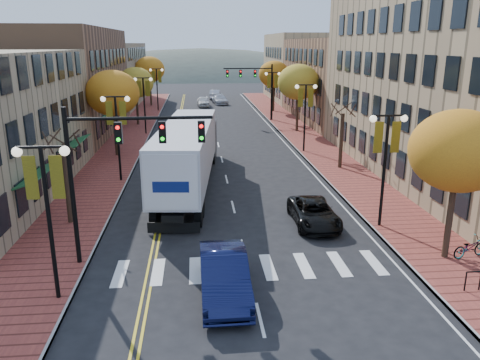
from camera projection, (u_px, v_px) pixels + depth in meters
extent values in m
plane|color=black|center=(253.00, 291.00, 18.56)|extent=(200.00, 200.00, 0.00)
cube|color=brown|center=(130.00, 137.00, 48.78)|extent=(4.00, 85.00, 0.15)
cube|color=brown|center=(300.00, 134.00, 50.41)|extent=(4.00, 85.00, 0.15)
cube|color=brown|center=(55.00, 82.00, 49.88)|extent=(12.00, 24.00, 11.00)
cube|color=#9E8966|center=(100.00, 74.00, 73.97)|extent=(12.00, 26.00, 9.50)
cube|color=brown|center=(359.00, 80.00, 58.96)|extent=(15.00, 24.00, 10.00)
cube|color=#9E8966|center=(316.00, 67.00, 79.84)|extent=(15.00, 20.00, 11.00)
cylinder|color=#382619|center=(67.00, 185.00, 24.76)|extent=(0.28, 0.28, 4.20)
cylinder|color=#382619|center=(115.00, 127.00, 39.95)|extent=(0.28, 0.28, 4.90)
ellipsoid|color=orange|center=(113.00, 93.00, 39.15)|extent=(4.48, 4.48, 3.81)
cylinder|color=#382619|center=(137.00, 105.00, 55.29)|extent=(0.28, 0.28, 4.55)
ellipsoid|color=gold|center=(136.00, 82.00, 54.54)|extent=(4.16, 4.16, 3.54)
cylinder|color=#382619|center=(151.00, 89.00, 72.41)|extent=(0.28, 0.28, 5.04)
ellipsoid|color=orange|center=(149.00, 69.00, 71.59)|extent=(4.61, 4.61, 3.92)
cylinder|color=#382619|center=(451.00, 209.00, 20.61)|extent=(0.28, 0.28, 4.55)
ellipsoid|color=orange|center=(459.00, 151.00, 19.86)|extent=(4.16, 4.16, 3.54)
cylinder|color=#382619|center=(341.00, 141.00, 35.94)|extent=(0.28, 0.28, 4.20)
cylinder|color=#382619|center=(297.00, 109.00, 51.13)|extent=(0.28, 0.28, 4.90)
ellipsoid|color=gold|center=(298.00, 82.00, 50.33)|extent=(4.48, 4.48, 3.81)
cylinder|color=#382619|center=(274.00, 94.00, 66.44)|extent=(0.28, 0.28, 4.76)
ellipsoid|color=orange|center=(274.00, 74.00, 65.66)|extent=(4.35, 4.35, 3.70)
cylinder|color=black|center=(50.00, 228.00, 17.04)|extent=(0.16, 0.16, 6.00)
cylinder|color=black|center=(40.00, 147.00, 16.20)|extent=(1.60, 0.10, 0.10)
sphere|color=#FFF2CC|center=(17.00, 152.00, 16.17)|extent=(0.36, 0.36, 0.36)
sphere|color=#FFF2CC|center=(64.00, 151.00, 16.31)|extent=(0.36, 0.36, 0.36)
cube|color=#B4A018|center=(31.00, 178.00, 16.47)|extent=(0.45, 0.03, 1.60)
cube|color=#B4A018|center=(57.00, 177.00, 16.55)|extent=(0.45, 0.03, 1.60)
cylinder|color=black|center=(118.00, 140.00, 32.33)|extent=(0.16, 0.16, 6.00)
cylinder|color=black|center=(115.00, 97.00, 31.49)|extent=(1.60, 0.10, 0.10)
sphere|color=#FFF2CC|center=(103.00, 99.00, 31.46)|extent=(0.36, 0.36, 0.36)
sphere|color=#FFF2CC|center=(127.00, 99.00, 31.60)|extent=(0.36, 0.36, 0.36)
cube|color=#B4A018|center=(109.00, 113.00, 31.76)|extent=(0.45, 0.03, 1.60)
cube|color=#B4A018|center=(123.00, 113.00, 31.84)|extent=(0.45, 0.03, 1.60)
cylinder|color=black|center=(145.00, 107.00, 49.53)|extent=(0.16, 0.16, 6.00)
cylinder|color=black|center=(143.00, 78.00, 48.68)|extent=(1.60, 0.10, 0.10)
sphere|color=#FFF2CC|center=(135.00, 79.00, 48.65)|extent=(0.36, 0.36, 0.36)
sphere|color=#FFF2CC|center=(151.00, 79.00, 48.80)|extent=(0.36, 0.36, 0.36)
cube|color=#B4A018|center=(139.00, 89.00, 48.95)|extent=(0.45, 0.03, 1.60)
cube|color=#B4A018|center=(148.00, 89.00, 49.03)|extent=(0.45, 0.03, 1.60)
cylinder|color=black|center=(157.00, 90.00, 66.73)|extent=(0.16, 0.16, 6.00)
cylinder|color=black|center=(156.00, 69.00, 65.88)|extent=(1.60, 0.10, 0.10)
sphere|color=#FFF2CC|center=(151.00, 70.00, 65.85)|extent=(0.36, 0.36, 0.36)
sphere|color=#FFF2CC|center=(162.00, 70.00, 66.00)|extent=(0.36, 0.36, 0.36)
cube|color=#B4A018|center=(153.00, 77.00, 66.15)|extent=(0.45, 0.03, 1.60)
cube|color=#B4A018|center=(160.00, 77.00, 66.23)|extent=(0.45, 0.03, 1.60)
cylinder|color=black|center=(384.00, 173.00, 24.13)|extent=(0.16, 0.16, 6.00)
cylinder|color=black|center=(389.00, 116.00, 23.29)|extent=(1.60, 0.10, 0.10)
sphere|color=#FFF2CC|center=(373.00, 119.00, 23.26)|extent=(0.36, 0.36, 0.36)
sphere|color=#FFF2CC|center=(404.00, 118.00, 23.40)|extent=(0.36, 0.36, 0.36)
cube|color=#B4A018|center=(378.00, 137.00, 23.56)|extent=(0.45, 0.03, 1.60)
cube|color=#B4A018|center=(396.00, 137.00, 23.64)|extent=(0.45, 0.03, 1.60)
cylinder|color=black|center=(305.00, 119.00, 41.33)|extent=(0.16, 0.16, 6.00)
cylinder|color=black|center=(306.00, 85.00, 40.49)|extent=(1.60, 0.10, 0.10)
sphere|color=#FFF2CC|center=(297.00, 87.00, 40.46)|extent=(0.36, 0.36, 0.36)
sphere|color=#FFF2CC|center=(315.00, 87.00, 40.60)|extent=(0.36, 0.36, 0.36)
cube|color=#B4A018|center=(301.00, 98.00, 40.75)|extent=(0.45, 0.03, 1.60)
cube|color=#B4A018|center=(311.00, 98.00, 40.83)|extent=(0.45, 0.03, 1.60)
cylinder|color=black|center=(272.00, 97.00, 58.53)|extent=(0.16, 0.16, 6.00)
cylinder|color=black|center=(273.00, 72.00, 57.68)|extent=(1.60, 0.10, 0.10)
sphere|color=#FFF2CC|center=(266.00, 74.00, 57.65)|extent=(0.36, 0.36, 0.36)
sphere|color=#FFF2CC|center=(279.00, 74.00, 57.80)|extent=(0.36, 0.36, 0.36)
cube|color=#B4A018|center=(269.00, 82.00, 57.95)|extent=(0.45, 0.03, 1.60)
cube|color=#B4A018|center=(276.00, 82.00, 58.03)|extent=(0.45, 0.03, 1.60)
cylinder|color=black|center=(72.00, 190.00, 19.78)|extent=(0.20, 0.20, 7.00)
cylinder|color=black|center=(140.00, 118.00, 19.21)|extent=(6.00, 0.14, 0.14)
cube|color=black|center=(118.00, 133.00, 19.29)|extent=(0.30, 0.25, 0.90)
sphere|color=#FF0C0C|center=(117.00, 128.00, 19.09)|extent=(0.16, 0.16, 0.16)
cube|color=black|center=(162.00, 132.00, 19.46)|extent=(0.30, 0.25, 0.90)
sphere|color=#FF0C0C|center=(162.00, 127.00, 19.25)|extent=(0.16, 0.16, 0.16)
cube|color=black|center=(201.00, 132.00, 19.60)|extent=(0.30, 0.25, 0.90)
sphere|color=#FF0C0C|center=(201.00, 126.00, 19.40)|extent=(0.16, 0.16, 0.16)
cylinder|color=black|center=(272.00, 93.00, 58.38)|extent=(0.20, 0.20, 7.00)
cylinder|color=black|center=(248.00, 68.00, 57.26)|extent=(6.00, 0.14, 0.14)
cube|color=black|center=(255.00, 73.00, 57.51)|extent=(0.30, 0.25, 0.90)
sphere|color=#FF0C0C|center=(255.00, 71.00, 57.31)|extent=(0.16, 0.16, 0.16)
cube|color=black|center=(241.00, 73.00, 57.35)|extent=(0.30, 0.25, 0.90)
sphere|color=#FF0C0C|center=(241.00, 71.00, 57.15)|extent=(0.16, 0.16, 0.16)
cube|color=black|center=(227.00, 74.00, 57.20)|extent=(0.30, 0.25, 0.90)
sphere|color=#FF0C0C|center=(227.00, 72.00, 57.00)|extent=(0.16, 0.16, 0.16)
cube|color=black|center=(188.00, 179.00, 30.46)|extent=(2.47, 14.65, 0.39)
cube|color=silver|center=(187.00, 150.00, 29.90)|extent=(4.26, 14.82, 3.15)
cube|color=black|center=(199.00, 139.00, 38.83)|extent=(3.11, 3.62, 2.81)
cylinder|color=black|center=(154.00, 217.00, 24.96)|extent=(0.50, 1.16, 1.12)
cylinder|color=black|center=(199.00, 217.00, 24.96)|extent=(0.50, 1.16, 1.12)
cylinder|color=black|center=(159.00, 208.00, 26.25)|extent=(0.50, 1.16, 1.12)
cylinder|color=black|center=(201.00, 208.00, 26.26)|extent=(0.50, 1.16, 1.12)
cylinder|color=black|center=(183.00, 157.00, 37.90)|extent=(0.50, 1.16, 1.12)
cylinder|color=black|center=(212.00, 157.00, 37.90)|extent=(0.50, 1.16, 1.12)
cylinder|color=black|center=(187.00, 151.00, 40.27)|extent=(0.50, 1.16, 1.12)
cylinder|color=black|center=(214.00, 151.00, 40.28)|extent=(0.50, 1.16, 1.12)
imported|color=#0D1236|center=(224.00, 275.00, 18.05)|extent=(1.86, 5.20, 1.71)
imported|color=black|center=(314.00, 213.00, 25.22)|extent=(2.24, 4.81, 1.33)
imported|color=silver|center=(203.00, 102.00, 72.51)|extent=(2.02, 4.60, 1.54)
imported|color=#A7A7AF|center=(220.00, 99.00, 75.49)|extent=(2.72, 5.31, 1.47)
imported|color=#B0B0B8|center=(215.00, 94.00, 82.29)|extent=(2.18, 5.00, 1.60)
imported|color=gray|center=(470.00, 247.00, 21.06)|extent=(1.91, 1.07, 0.95)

